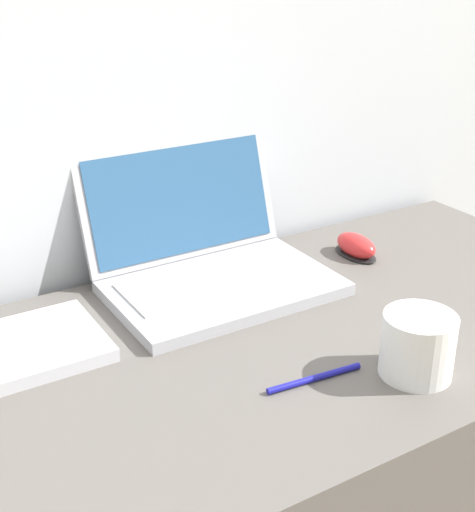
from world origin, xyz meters
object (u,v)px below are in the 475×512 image
(computer_mouse, at_px, (356,246))
(pen, at_px, (315,378))
(laptop, at_px, (207,252))
(drink_cup, at_px, (418,344))

(computer_mouse, bearing_deg, pen, -137.14)
(laptop, height_order, computer_mouse, laptop)
(laptop, distance_m, computer_mouse, 0.30)
(pen, bearing_deg, computer_mouse, 42.86)
(drink_cup, xyz_separation_m, pen, (-0.13, 0.06, -0.04))
(computer_mouse, bearing_deg, drink_cup, -118.28)
(laptop, xyz_separation_m, pen, (-0.03, -0.34, -0.05))
(computer_mouse, distance_m, pen, 0.43)
(computer_mouse, bearing_deg, laptop, 170.34)
(laptop, distance_m, pen, 0.35)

